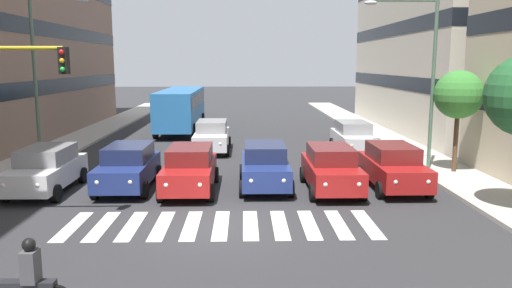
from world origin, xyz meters
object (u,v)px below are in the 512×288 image
(car_2, at_px, (265,165))
(street_lamp_right, at_px, (43,63))
(car_4, at_px, (128,167))
(motorcycle_with_rider, at_px, (28,284))
(car_0, at_px, (393,166))
(car_3, at_px, (190,169))
(street_tree_1, at_px, (459,95))
(car_row2_0, at_px, (353,137))
(car_5, at_px, (46,169))
(street_lamp_left, at_px, (422,66))
(bus_behind_traffic, at_px, (181,105))
(car_row2_1, at_px, (212,136))
(car_1, at_px, (331,168))

(car_2, relative_size, street_lamp_right, 0.57)
(car_4, distance_m, motorcycle_with_rider, 9.87)
(car_0, height_order, motorcycle_with_rider, car_0)
(car_3, xyz_separation_m, car_4, (2.46, -0.44, 0.00))
(car_2, height_order, street_tree_1, street_tree_1)
(car_row2_0, distance_m, motorcycle_with_rider, 20.12)
(car_5, height_order, street_lamp_left, street_lamp_left)
(car_4, xyz_separation_m, motorcycle_with_rider, (-0.33, 9.86, -0.24))
(bus_behind_traffic, bearing_deg, car_4, 90.00)
(car_0, distance_m, street_lamp_left, 5.25)
(car_row2_0, height_order, street_lamp_left, street_lamp_left)
(bus_behind_traffic, xyz_separation_m, street_lamp_left, (-12.37, 13.99, 2.91))
(car_row2_1, xyz_separation_m, bus_behind_traffic, (2.75, -8.55, 0.97))
(car_1, height_order, motorcycle_with_rider, car_1)
(car_0, height_order, bus_behind_traffic, bus_behind_traffic)
(car_row2_0, height_order, motorcycle_with_rider, car_row2_0)
(car_5, distance_m, street_tree_1, 17.26)
(car_row2_1, distance_m, street_lamp_left, 11.72)
(street_tree_1, bearing_deg, car_3, 12.82)
(car_1, distance_m, car_2, 2.60)
(car_row2_1, bearing_deg, car_4, 71.36)
(street_lamp_left, bearing_deg, car_row2_1, -29.49)
(street_lamp_left, bearing_deg, car_2, 20.40)
(bus_behind_traffic, bearing_deg, car_2, 107.87)
(car_1, xyz_separation_m, car_5, (10.92, -0.13, 0.00))
(car_4, bearing_deg, street_lamp_left, -167.67)
(car_5, xyz_separation_m, car_row2_1, (-5.78, -8.52, 0.00))
(car_1, distance_m, car_5, 10.92)
(motorcycle_with_rider, relative_size, street_lamp_left, 0.23)
(car_0, bearing_deg, street_lamp_left, -124.41)
(car_row2_0, xyz_separation_m, street_lamp_left, (-1.86, 4.78, 3.88))
(car_row2_1, relative_size, street_lamp_left, 0.59)
(car_2, bearing_deg, car_4, 1.01)
(car_1, relative_size, street_lamp_left, 0.59)
(street_lamp_right, bearing_deg, motorcycle_with_rider, 109.77)
(car_1, xyz_separation_m, street_tree_1, (-5.96, -2.66, 2.63))
(bus_behind_traffic, height_order, street_lamp_left, street_lamp_left)
(car_4, xyz_separation_m, bus_behind_traffic, (-0.00, -16.70, 0.97))
(car_1, height_order, car_3, same)
(car_5, bearing_deg, car_row2_1, -124.17)
(car_0, bearing_deg, car_row2_1, -47.59)
(car_1, relative_size, car_3, 1.00)
(car_5, xyz_separation_m, motorcycle_with_rider, (-3.36, 9.48, -0.24))
(car_0, relative_size, car_2, 1.00)
(car_row2_0, bearing_deg, bus_behind_traffic, -41.21)
(car_2, relative_size, street_tree_1, 1.00)
(street_lamp_right, xyz_separation_m, street_tree_1, (-18.68, 2.38, -1.35))
(car_3, xyz_separation_m, street_tree_1, (-11.38, -2.59, 2.63))
(bus_behind_traffic, bearing_deg, car_0, 121.55)
(car_row2_0, bearing_deg, car_5, 30.11)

